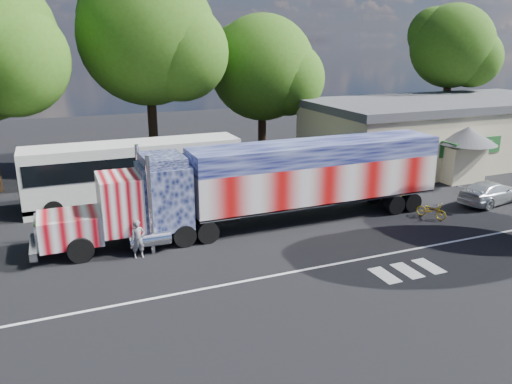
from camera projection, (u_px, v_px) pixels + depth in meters
name	position (u px, v px, depth m)	size (l,w,h in m)	color
ground	(279.00, 245.00, 24.77)	(100.00, 100.00, 0.00)	black
lane_markings	(350.00, 270.00, 22.06)	(30.00, 2.67, 0.01)	silver
semi_truck	(272.00, 182.00, 26.87)	(22.19, 3.50, 4.73)	black
coach_bus	(135.00, 172.00, 30.77)	(13.01, 3.03, 3.79)	silver
hall_building	(444.00, 131.00, 40.88)	(22.40, 12.80, 5.20)	beige
parked_car	(490.00, 192.00, 30.94)	(1.94, 4.76, 1.38)	silver
woman	(138.00, 239.00, 23.08)	(0.67, 0.44, 1.83)	slate
bicycle	(431.00, 210.00, 28.39)	(0.62, 1.77, 0.93)	gold
tree_n_mid	(150.00, 37.00, 36.41)	(10.57, 10.07, 15.08)	black
tree_ne_a	(264.00, 68.00, 42.02)	(9.27, 8.83, 11.94)	black
tree_far_ne	(453.00, 47.00, 45.85)	(7.95, 7.57, 13.02)	black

